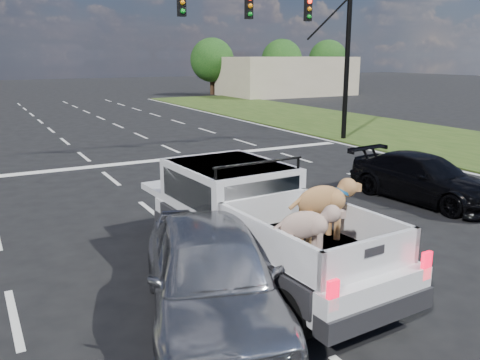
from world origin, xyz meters
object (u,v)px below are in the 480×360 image
at_px(black_coupe, 424,178).
at_px(silver_sedan, 211,274).
at_px(traffic_signal, 303,31).
at_px(pickup_truck, 260,221).

bearing_deg(black_coupe, silver_sedan, -164.68).
relative_size(silver_sedan, black_coupe, 1.06).
xyz_separation_m(traffic_signal, pickup_truck, (-8.41, -10.74, -3.79)).
height_order(traffic_signal, black_coupe, traffic_signal).
relative_size(traffic_signal, pickup_truck, 1.67).
bearing_deg(silver_sedan, traffic_signal, 67.74).
bearing_deg(traffic_signal, black_coupe, -104.38).
bearing_deg(pickup_truck, traffic_signal, 48.57).
relative_size(pickup_truck, silver_sedan, 1.23).
xyz_separation_m(traffic_signal, silver_sedan, (-9.93, -11.99, -3.97)).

